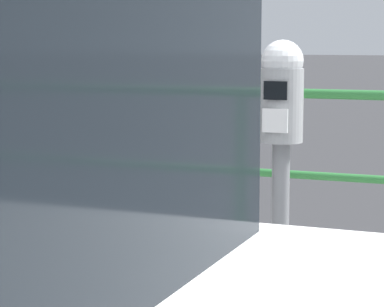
{
  "coord_description": "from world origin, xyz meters",
  "views": [
    {
      "loc": [
        0.63,
        -2.57,
        1.62
      ],
      "look_at": [
        -0.61,
        0.61,
        1.15
      ],
      "focal_mm": 78.03,
      "sensor_mm": 36.0,
      "label": 1
    }
  ],
  "objects": [
    {
      "name": "parking_meter",
      "position": [
        -0.21,
        0.53,
        1.2
      ],
      "size": [
        0.17,
        0.17,
        1.47
      ],
      "rotation": [
        0.0,
        0.0,
        3.12
      ],
      "color": "slate",
      "rests_on": "sidewalk_curb"
    },
    {
      "name": "pedestrian_at_meter",
      "position": [
        -0.9,
        0.67,
        1.14
      ],
      "size": [
        0.69,
        0.41,
        1.74
      ],
      "rotation": [
        0.0,
        0.0,
        -0.26
      ],
      "color": "brown",
      "rests_on": "sidewalk_curb"
    }
  ]
}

